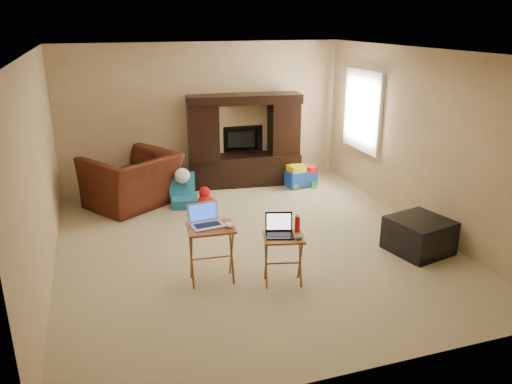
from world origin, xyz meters
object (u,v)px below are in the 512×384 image
object	(u,v)px
mouse_right	(299,237)
laptop_right	(280,226)
laptop_left	(207,216)
television	(241,140)
mouse_left	(229,225)
entertainment_center	(245,140)
tray_table_left	(212,254)
tray_table_right	(283,260)
ottoman	(419,235)
push_toy	(301,175)
recliner	(132,181)
child_rocker	(184,190)
plush_toy	(205,198)
water_bottle	(297,224)

from	to	relation	value
mouse_right	laptop_right	bearing A→B (deg)	140.53
laptop_left	television	bearing A→B (deg)	60.32
laptop_right	mouse_left	size ratio (longest dim) A/B	2.23
entertainment_center	tray_table_left	size ratio (longest dim) A/B	2.95
television	tray_table_right	xyz separation A→B (m)	(-0.64, -3.80, -0.49)
ottoman	tray_table_right	bearing A→B (deg)	-173.28
push_toy	recliner	bearing A→B (deg)	171.42
child_rocker	recliner	bearing A→B (deg)	172.89
television	plush_toy	xyz separation A→B (m)	(-0.98, -1.23, -0.59)
television	push_toy	xyz separation A→B (m)	(0.92, -0.66, -0.57)
water_bottle	laptop_right	bearing A→B (deg)	-165.74
child_rocker	laptop_left	xyz separation A→B (m)	(-0.17, -2.47, 0.53)
entertainment_center	laptop_right	distance (m)	3.65
tray_table_left	television	bearing A→B (deg)	72.66
plush_toy	tray_table_right	distance (m)	2.59
tray_table_right	tray_table_left	bearing A→B (deg)	171.69
laptop_right	tray_table_right	bearing A→B (deg)	-10.53
tray_table_right	mouse_right	bearing A→B (deg)	-29.00
recliner	tray_table_right	size ratio (longest dim) A/B	2.22
recliner	tray_table_right	world-z (taller)	recliner
recliner	child_rocker	size ratio (longest dim) A/B	2.41
recliner	tray_table_left	size ratio (longest dim) A/B	1.92
ottoman	tray_table_left	bearing A→B (deg)	178.48
water_bottle	plush_toy	bearing A→B (deg)	101.99
plush_toy	laptop_left	xyz separation A→B (m)	(-0.45, -2.23, 0.61)
recliner	tray_table_left	xyz separation A→B (m)	(0.63, -2.79, -0.08)
push_toy	water_bottle	bearing A→B (deg)	-123.43
plush_toy	laptop_right	xyz separation A→B (m)	(0.29, -2.55, 0.51)
entertainment_center	child_rocker	xyz separation A→B (m)	(-1.26, -0.80, -0.55)
recliner	mouse_right	bearing A→B (deg)	81.54
tray_table_left	laptop_left	size ratio (longest dim) A/B	1.91
recliner	ottoman	world-z (taller)	recliner
plush_toy	mouse_right	xyz separation A→B (m)	(0.46, -2.69, 0.42)
mouse_right	child_rocker	bearing A→B (deg)	104.27
child_rocker	mouse_right	bearing A→B (deg)	-61.96
plush_toy	tray_table_right	world-z (taller)	tray_table_right
child_rocker	laptop_right	distance (m)	2.87
television	recliner	size ratio (longest dim) A/B	0.64
tray_table_left	tray_table_right	xyz separation A→B (m)	(0.75, -0.30, -0.05)
laptop_left	water_bottle	bearing A→B (deg)	-21.84
entertainment_center	tray_table_right	size ratio (longest dim) A/B	3.41
tray_table_left	laptop_left	bearing A→B (deg)	139.49
mouse_right	water_bottle	world-z (taller)	water_bottle
entertainment_center	mouse_right	size ratio (longest dim) A/B	16.77
entertainment_center	mouse_right	world-z (taller)	entertainment_center
push_toy	laptop_right	distance (m)	3.54
child_rocker	mouse_left	world-z (taller)	mouse_left
entertainment_center	laptop_right	world-z (taller)	entertainment_center
recliner	child_rocker	xyz separation A→B (m)	(0.77, -0.29, -0.15)
laptop_right	mouse_right	bearing A→B (deg)	-23.44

